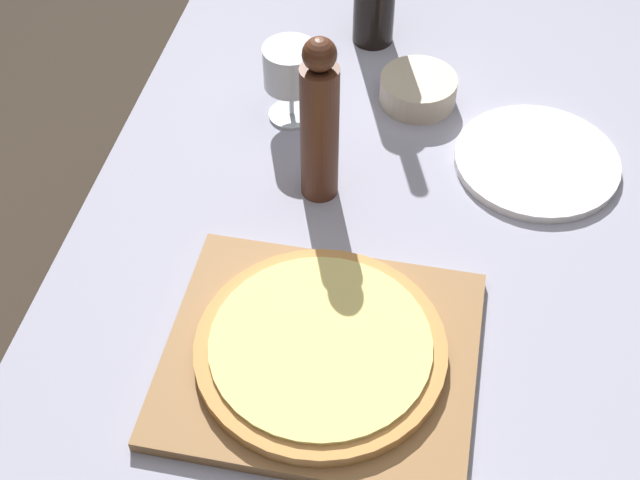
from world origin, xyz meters
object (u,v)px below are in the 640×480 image
Objects in this scene: pizza at (321,348)px; small_bowl at (418,90)px; pepper_mill at (320,124)px; wine_glass at (290,69)px.

small_bowl is (0.06, 0.54, -0.01)m from pizza.
pepper_mill reaches higher than wine_glass.
small_bowl is (0.20, 0.08, -0.07)m from wine_glass.
pepper_mill reaches higher than small_bowl.
pizza is 1.17× the size of pepper_mill.
pepper_mill is at bearing -64.09° from wine_glass.
pizza is 0.49m from wine_glass.
pepper_mill is (-0.06, 0.30, 0.10)m from pizza.
small_bowl reaches higher than pizza.
wine_glass is 1.05× the size of small_bowl.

